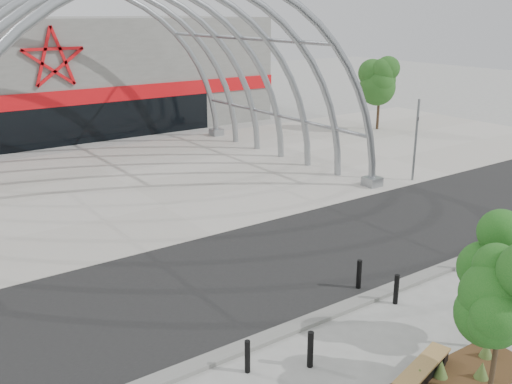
{
  "coord_description": "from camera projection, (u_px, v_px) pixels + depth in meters",
  "views": [
    {
      "loc": [
        -10.66,
        -11.07,
        8.5
      ],
      "look_at": [
        0.0,
        4.0,
        2.6
      ],
      "focal_mm": 40.0,
      "sensor_mm": 36.0,
      "label": 1
    }
  ],
  "objects": [
    {
      "name": "ground",
      "position": [
        333.0,
        308.0,
        17.06
      ],
      "size": [
        140.0,
        140.0,
        0.0
      ],
      "primitive_type": "plane",
      "color": "gray",
      "rests_on": "ground"
    },
    {
      "name": "road",
      "position": [
        264.0,
        267.0,
        19.78
      ],
      "size": [
        140.0,
        7.0,
        0.02
      ],
      "primitive_type": "cube",
      "color": "black",
      "rests_on": "ground"
    },
    {
      "name": "forecourt",
      "position": [
        126.0,
        184.0,
        29.11
      ],
      "size": [
        60.0,
        17.0,
        0.04
      ],
      "primitive_type": "cube",
      "color": "#AAA59A",
      "rests_on": "ground"
    },
    {
      "name": "kerb",
      "position": [
        339.0,
        309.0,
        16.84
      ],
      "size": [
        60.0,
        0.5,
        0.12
      ],
      "primitive_type": "cube",
      "color": "slate",
      "rests_on": "ground"
    },
    {
      "name": "arena_building",
      "position": [
        25.0,
        75.0,
        41.86
      ],
      "size": [
        34.0,
        15.24,
        8.0
      ],
      "color": "slate",
      "rests_on": "ground"
    },
    {
      "name": "vault_canopy",
      "position": [
        126.0,
        184.0,
        29.11
      ],
      "size": [
        20.8,
        15.8,
        20.36
      ],
      "color": "gray",
      "rests_on": "ground"
    },
    {
      "name": "planting_bed",
      "position": [
        445.0,
        383.0,
        13.4
      ],
      "size": [
        5.01,
        1.65,
        0.53
      ],
      "color": "#3F2D18",
      "rests_on": "ground"
    },
    {
      "name": "signal_pole",
      "position": [
        416.0,
        139.0,
        29.1
      ],
      "size": [
        0.12,
        0.6,
        4.27
      ],
      "color": "slate",
      "rests_on": "ground"
    },
    {
      "name": "street_tree_0",
      "position": [
        504.0,
        291.0,
        12.41
      ],
      "size": [
        1.62,
        1.62,
        3.69
      ],
      "color": "#2D2414",
      "rests_on": "ground"
    },
    {
      "name": "street_tree_1",
      "position": [
        510.0,
        255.0,
        14.18
      ],
      "size": [
        1.58,
        1.58,
        3.73
      ],
      "color": "black",
      "rests_on": "ground"
    },
    {
      "name": "bench_0",
      "position": [
        422.0,
        373.0,
        13.62
      ],
      "size": [
        2.25,
        1.02,
        0.46
      ],
      "color": "black",
      "rests_on": "ground"
    },
    {
      "name": "bollard_0",
      "position": [
        310.0,
        349.0,
        14.1
      ],
      "size": [
        0.16,
        0.16,
        0.97
      ],
      "primitive_type": "cylinder",
      "color": "black",
      "rests_on": "ground"
    },
    {
      "name": "bollard_1",
      "position": [
        247.0,
        357.0,
        13.9
      ],
      "size": [
        0.14,
        0.14,
        0.88
      ],
      "primitive_type": "cylinder",
      "color": "black",
      "rests_on": "ground"
    },
    {
      "name": "bollard_2",
      "position": [
        396.0,
        289.0,
        17.17
      ],
      "size": [
        0.15,
        0.15,
        0.95
      ],
      "primitive_type": "cylinder",
      "color": "black",
      "rests_on": "ground"
    },
    {
      "name": "bollard_3",
      "position": [
        359.0,
        274.0,
        18.1
      ],
      "size": [
        0.16,
        0.16,
        0.98
      ],
      "primitive_type": "cylinder",
      "color": "black",
      "rests_on": "ground"
    },
    {
      "name": "bollard_4",
      "position": [
        470.0,
        260.0,
        19.25
      ],
      "size": [
        0.14,
        0.14,
        0.88
      ],
      "primitive_type": "cylinder",
      "color": "black",
      "rests_on": "ground"
    },
    {
      "name": "bg_tree_1",
      "position": [
        381.0,
        72.0,
        41.32
      ],
      "size": [
        2.7,
        2.7,
        5.91
      ],
      "color": "#312316",
      "rests_on": "ground"
    }
  ]
}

